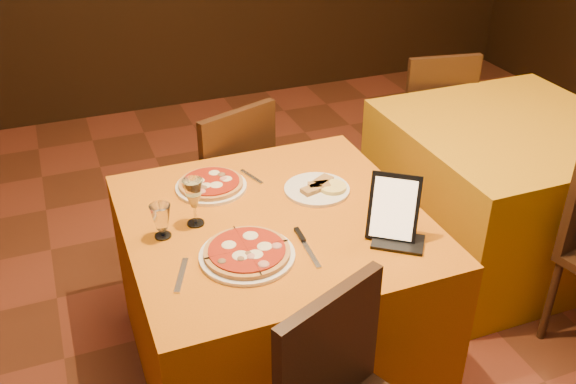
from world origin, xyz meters
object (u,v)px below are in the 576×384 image
object	(u,v)px
pizza_near	(247,254)
chair_main_far	(217,183)
tablet	(394,208)
pizza_far	(211,185)
main_table	(275,294)
water_glass	(161,221)
wine_glass	(194,202)
side_table	(503,191)
chair_side_far	(424,119)

from	to	relation	value
pizza_near	chair_main_far	bearing A→B (deg)	80.54
pizza_near	tablet	world-z (taller)	tablet
pizza_near	pizza_far	distance (m)	0.50
chair_main_far	main_table	bearing A→B (deg)	69.38
water_glass	wine_glass	bearing A→B (deg)	15.96
pizza_near	wine_glass	bearing A→B (deg)	112.94
wine_glass	tablet	world-z (taller)	tablet
main_table	wine_glass	world-z (taller)	wine_glass
tablet	side_table	bearing A→B (deg)	66.97
side_table	pizza_near	distance (m)	1.71
chair_main_far	wine_glass	world-z (taller)	wine_glass
water_glass	tablet	bearing A→B (deg)	-21.06
main_table	tablet	world-z (taller)	tablet
main_table	chair_side_far	xyz separation A→B (m)	(1.39, 1.13, 0.08)
main_table	water_glass	world-z (taller)	water_glass
chair_main_far	tablet	world-z (taller)	tablet
chair_side_far	pizza_far	size ratio (longest dim) A/B	3.15
side_table	tablet	xyz separation A→B (m)	(-1.04, -0.62, 0.49)
wine_glass	pizza_far	bearing A→B (deg)	62.12
wine_glass	water_glass	size ratio (longest dim) A/B	1.46
wine_glass	tablet	xyz separation A→B (m)	(0.64, -0.33, 0.03)
wine_glass	tablet	bearing A→B (deg)	-27.60
pizza_near	wine_glass	world-z (taller)	wine_glass
chair_side_far	pizza_near	xyz separation A→B (m)	(-1.57, -1.34, 0.31)
pizza_near	chair_side_far	bearing A→B (deg)	40.47
pizza_near	tablet	size ratio (longest dim) A/B	1.36
chair_main_far	pizza_near	world-z (taller)	chair_main_far
main_table	wine_glass	xyz separation A→B (m)	(-0.29, 0.06, 0.47)
side_table	tablet	world-z (taller)	tablet
wine_glass	chair_side_far	bearing A→B (deg)	32.52
chair_side_far	pizza_near	distance (m)	2.08
main_table	pizza_far	distance (m)	0.51
pizza_far	tablet	xyz separation A→B (m)	(0.51, -0.57, 0.10)
pizza_near	water_glass	xyz separation A→B (m)	(-0.24, 0.23, 0.05)
chair_main_far	pizza_near	bearing A→B (deg)	59.91
chair_main_far	chair_side_far	bearing A→B (deg)	171.57
main_table	wine_glass	distance (m)	0.55
pizza_near	wine_glass	xyz separation A→B (m)	(-0.11, 0.27, 0.08)
chair_main_far	pizza_far	distance (m)	0.64
pizza_near	tablet	xyz separation A→B (m)	(0.52, -0.07, 0.10)
chair_side_far	main_table	bearing A→B (deg)	49.18
chair_main_far	tablet	distance (m)	1.23
water_glass	tablet	world-z (taller)	tablet
chair_side_far	pizza_far	bearing A→B (deg)	38.40
chair_side_far	water_glass	distance (m)	2.15
tablet	pizza_near	bearing A→B (deg)	-150.96
chair_side_far	tablet	size ratio (longest dim) A/B	3.73
chair_main_far	wine_glass	distance (m)	0.91
chair_main_far	chair_side_far	world-z (taller)	same
water_glass	tablet	xyz separation A→B (m)	(0.77, -0.30, 0.06)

